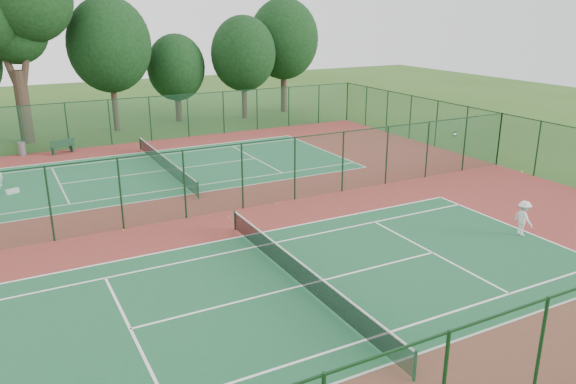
% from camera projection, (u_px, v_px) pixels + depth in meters
% --- Properties ---
extents(ground, '(120.00, 120.00, 0.00)m').
position_uv_depth(ground, '(216.00, 213.00, 28.63)').
color(ground, '#2F561B').
rests_on(ground, ground).
extents(red_pad, '(40.00, 36.00, 0.01)m').
position_uv_depth(red_pad, '(216.00, 213.00, 28.63)').
color(red_pad, maroon).
rests_on(red_pad, ground).
extents(court_near, '(23.77, 10.97, 0.01)m').
position_uv_depth(court_near, '(302.00, 286.00, 21.07)').
color(court_near, '#1B5632').
rests_on(court_near, red_pad).
extents(court_far, '(23.77, 10.97, 0.01)m').
position_uv_depth(court_far, '(165.00, 170.00, 36.18)').
color(court_far, '#206840').
rests_on(court_far, red_pad).
extents(fence_north, '(40.00, 0.09, 3.50)m').
position_uv_depth(fence_north, '(130.00, 120.00, 43.19)').
color(fence_north, '#17462E').
rests_on(fence_north, ground).
extents(fence_south, '(40.00, 0.09, 3.50)m').
position_uv_depth(fence_south, '(493.00, 379.00, 12.97)').
color(fence_south, '#1C5533').
rests_on(fence_south, ground).
extents(fence_east, '(0.09, 36.00, 3.50)m').
position_uv_depth(fence_east, '(499.00, 139.00, 37.01)').
color(fence_east, '#194B33').
rests_on(fence_east, ground).
extents(fence_divider, '(40.00, 0.09, 3.50)m').
position_uv_depth(fence_divider, '(214.00, 180.00, 28.08)').
color(fence_divider, '#174627').
rests_on(fence_divider, ground).
extents(tennis_net_near, '(0.10, 12.90, 0.97)m').
position_uv_depth(tennis_net_near, '(302.00, 273.00, 20.91)').
color(tennis_net_near, '#12321F').
rests_on(tennis_net_near, ground).
extents(tennis_net_far, '(0.10, 12.90, 0.97)m').
position_uv_depth(tennis_net_far, '(165.00, 162.00, 36.02)').
color(tennis_net_far, '#14391E').
rests_on(tennis_net_far, ground).
extents(player_near, '(0.73, 1.12, 1.64)m').
position_uv_depth(player_near, '(523.00, 218.00, 25.58)').
color(player_near, silver).
rests_on(player_near, court_near).
extents(trash_bin, '(0.55, 0.55, 0.96)m').
position_uv_depth(trash_bin, '(22.00, 149.00, 39.75)').
color(trash_bin, slate).
rests_on(trash_bin, red_pad).
extents(bench, '(1.77, 0.89, 1.05)m').
position_uv_depth(bench, '(63.00, 146.00, 40.32)').
color(bench, '#12341E').
rests_on(bench, red_pad).
extents(kit_bag, '(0.74, 0.53, 0.26)m').
position_uv_depth(kit_bag, '(12.00, 191.00, 31.61)').
color(kit_bag, white).
rests_on(kit_bag, red_pad).
extents(stray_ball_a, '(0.07, 0.07, 0.07)m').
position_uv_depth(stray_ball_a, '(228.00, 217.00, 28.03)').
color(stray_ball_a, '#CDDD33').
rests_on(stray_ball_a, red_pad).
extents(stray_ball_b, '(0.07, 0.07, 0.07)m').
position_uv_depth(stray_ball_b, '(277.00, 204.00, 29.90)').
color(stray_ball_b, '#B2C92E').
rests_on(stray_ball_b, red_pad).
extents(stray_ball_c, '(0.08, 0.08, 0.08)m').
position_uv_depth(stray_ball_c, '(123.00, 230.00, 26.30)').
color(stray_ball_c, gold).
rests_on(stray_ball_c, red_pad).
extents(big_tree, '(8.96, 6.56, 13.76)m').
position_uv_depth(big_tree, '(11.00, 12.00, 41.09)').
color(big_tree, '#33261C').
rests_on(big_tree, ground).
extents(evergreen_row, '(39.00, 5.00, 12.00)m').
position_uv_depth(evergreen_row, '(121.00, 128.00, 49.21)').
color(evergreen_row, black).
rests_on(evergreen_row, ground).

